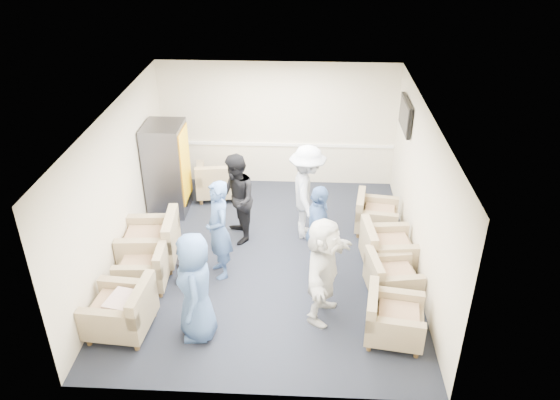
{
  "coord_description": "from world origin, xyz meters",
  "views": [
    {
      "loc": [
        0.6,
        -7.87,
        5.59
      ],
      "look_at": [
        0.19,
        0.2,
        1.08
      ],
      "focal_mm": 35.0,
      "sensor_mm": 36.0,
      "label": 1
    }
  ],
  "objects_px": {
    "vending_machine": "(167,169)",
    "person_back_left": "(236,199)",
    "armchair_right_midnear": "(389,279)",
    "person_back_right": "(307,193)",
    "armchair_right_far": "(374,216)",
    "person_front_right": "(323,270)",
    "armchair_left_near": "(124,312)",
    "person_mid_left": "(219,230)",
    "armchair_right_near": "(391,320)",
    "armchair_left_mid": "(146,268)",
    "armchair_left_far": "(153,243)",
    "armchair_right_midfar": "(385,249)",
    "person_front_left": "(195,287)",
    "armchair_corner": "(218,182)",
    "person_mid_right": "(318,233)"
  },
  "relations": [
    {
      "from": "armchair_left_far",
      "to": "vending_machine",
      "type": "distance_m",
      "value": 1.89
    },
    {
      "from": "armchair_left_far",
      "to": "armchair_right_midfar",
      "type": "xyz_separation_m",
      "value": [
        3.97,
        0.07,
        -0.04
      ]
    },
    {
      "from": "vending_machine",
      "to": "person_back_right",
      "type": "bearing_deg",
      "value": -16.66
    },
    {
      "from": "armchair_left_near",
      "to": "armchair_right_far",
      "type": "height_order",
      "value": "armchair_left_near"
    },
    {
      "from": "person_back_right",
      "to": "armchair_right_midnear",
      "type": "bearing_deg",
      "value": -148.03
    },
    {
      "from": "person_back_right",
      "to": "person_front_right",
      "type": "relative_size",
      "value": 1.07
    },
    {
      "from": "armchair_right_midfar",
      "to": "armchair_left_near",
      "type": "bearing_deg",
      "value": 108.5
    },
    {
      "from": "person_mid_left",
      "to": "person_back_left",
      "type": "height_order",
      "value": "person_mid_left"
    },
    {
      "from": "armchair_left_near",
      "to": "armchair_right_midnear",
      "type": "height_order",
      "value": "armchair_left_near"
    },
    {
      "from": "person_back_left",
      "to": "person_back_right",
      "type": "xyz_separation_m",
      "value": [
        1.27,
        0.21,
        0.06
      ]
    },
    {
      "from": "armchair_right_midfar",
      "to": "person_mid_right",
      "type": "xyz_separation_m",
      "value": [
        -1.15,
        -0.35,
        0.5
      ]
    },
    {
      "from": "armchair_right_midnear",
      "to": "person_mid_left",
      "type": "relative_size",
      "value": 0.51
    },
    {
      "from": "armchair_right_midnear",
      "to": "vending_machine",
      "type": "height_order",
      "value": "vending_machine"
    },
    {
      "from": "armchair_right_far",
      "to": "person_mid_left",
      "type": "bearing_deg",
      "value": 127.63
    },
    {
      "from": "person_mid_left",
      "to": "armchair_right_midfar",
      "type": "bearing_deg",
      "value": 72.3
    },
    {
      "from": "armchair_right_near",
      "to": "armchair_right_far",
      "type": "relative_size",
      "value": 1.04
    },
    {
      "from": "vending_machine",
      "to": "person_back_right",
      "type": "distance_m",
      "value": 2.87
    },
    {
      "from": "armchair_left_far",
      "to": "person_front_right",
      "type": "relative_size",
      "value": 0.6
    },
    {
      "from": "person_mid_right",
      "to": "armchair_right_midnear",
      "type": "bearing_deg",
      "value": -112.68
    },
    {
      "from": "armchair_left_far",
      "to": "armchair_left_mid",
      "type": "bearing_deg",
      "value": -0.22
    },
    {
      "from": "armchair_left_mid",
      "to": "armchair_right_far",
      "type": "relative_size",
      "value": 0.95
    },
    {
      "from": "armchair_right_midfar",
      "to": "armchair_corner",
      "type": "height_order",
      "value": "armchair_corner"
    },
    {
      "from": "armchair_left_far",
      "to": "armchair_right_far",
      "type": "bearing_deg",
      "value": 102.93
    },
    {
      "from": "armchair_left_far",
      "to": "person_back_left",
      "type": "bearing_deg",
      "value": 115.07
    },
    {
      "from": "armchair_right_far",
      "to": "armchair_right_near",
      "type": "bearing_deg",
      "value": -172.57
    },
    {
      "from": "person_mid_left",
      "to": "person_front_right",
      "type": "bearing_deg",
      "value": 34.9
    },
    {
      "from": "armchair_right_midfar",
      "to": "person_back_left",
      "type": "height_order",
      "value": "person_back_left"
    },
    {
      "from": "armchair_right_midfar",
      "to": "armchair_right_far",
      "type": "height_order",
      "value": "armchair_right_midfar"
    },
    {
      "from": "armchair_right_far",
      "to": "vending_machine",
      "type": "height_order",
      "value": "vending_machine"
    },
    {
      "from": "armchair_right_midfar",
      "to": "armchair_right_far",
      "type": "relative_size",
      "value": 1.06
    },
    {
      "from": "vending_machine",
      "to": "person_mid_left",
      "type": "relative_size",
      "value": 1.07
    },
    {
      "from": "armchair_left_far",
      "to": "person_mid_right",
      "type": "relative_size",
      "value": 0.6
    },
    {
      "from": "armchair_left_near",
      "to": "person_back_right",
      "type": "xyz_separation_m",
      "value": [
        2.61,
        2.73,
        0.55
      ]
    },
    {
      "from": "armchair_left_near",
      "to": "person_front_right",
      "type": "xyz_separation_m",
      "value": [
        2.87,
        0.49,
        0.49
      ]
    },
    {
      "from": "vending_machine",
      "to": "person_back_left",
      "type": "xyz_separation_m",
      "value": [
        1.48,
        -1.03,
        -0.08
      ]
    },
    {
      "from": "armchair_right_midnear",
      "to": "person_back_right",
      "type": "xyz_separation_m",
      "value": [
        -1.33,
        1.69,
        0.6
      ]
    },
    {
      "from": "armchair_right_midnear",
      "to": "person_front_right",
      "type": "bearing_deg",
      "value": 107.9
    },
    {
      "from": "armchair_right_near",
      "to": "armchair_right_midfar",
      "type": "relative_size",
      "value": 0.99
    },
    {
      "from": "armchair_right_far",
      "to": "person_front_left",
      "type": "bearing_deg",
      "value": 145.13
    },
    {
      "from": "armchair_right_midfar",
      "to": "armchair_right_midnear",
      "type": "bearing_deg",
      "value": 172.77
    },
    {
      "from": "armchair_left_mid",
      "to": "armchair_corner",
      "type": "height_order",
      "value": "armchair_corner"
    },
    {
      "from": "armchair_corner",
      "to": "person_back_left",
      "type": "height_order",
      "value": "person_back_left"
    },
    {
      "from": "armchair_left_mid",
      "to": "person_mid_right",
      "type": "bearing_deg",
      "value": 94.35
    },
    {
      "from": "person_back_left",
      "to": "armchair_right_near",
      "type": "bearing_deg",
      "value": 27.5
    },
    {
      "from": "armchair_right_near",
      "to": "person_front_right",
      "type": "distance_m",
      "value": 1.18
    },
    {
      "from": "armchair_left_mid",
      "to": "armchair_left_far",
      "type": "relative_size",
      "value": 0.82
    },
    {
      "from": "person_mid_left",
      "to": "armchair_left_mid",
      "type": "bearing_deg",
      "value": -97.64
    },
    {
      "from": "person_mid_left",
      "to": "person_front_right",
      "type": "height_order",
      "value": "person_mid_left"
    },
    {
      "from": "person_back_left",
      "to": "armchair_right_midfar",
      "type": "bearing_deg",
      "value": 57.11
    },
    {
      "from": "armchair_left_near",
      "to": "armchair_right_midfar",
      "type": "height_order",
      "value": "armchair_left_near"
    }
  ]
}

